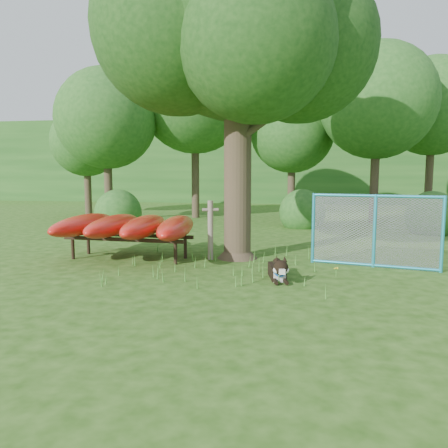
% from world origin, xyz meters
% --- Properties ---
extents(ground, '(80.00, 80.00, 0.00)m').
position_xyz_m(ground, '(0.00, 0.00, 0.00)').
color(ground, '#20470E').
rests_on(ground, ground).
extents(oak_tree, '(6.72, 5.87, 8.42)m').
position_xyz_m(oak_tree, '(0.29, 2.42, 5.62)').
color(oak_tree, '#392D1F').
rests_on(oak_tree, ground).
extents(wooden_post, '(0.40, 0.20, 1.46)m').
position_xyz_m(wooden_post, '(-0.29, 2.11, 0.77)').
color(wooden_post, '#706154').
rests_on(wooden_post, ground).
extents(kayak_rack, '(3.38, 3.31, 1.08)m').
position_xyz_m(kayak_rack, '(-2.31, 1.86, 0.82)').
color(kayak_rack, black).
rests_on(kayak_rack, ground).
extents(husky_dog, '(0.47, 1.25, 0.55)m').
position_xyz_m(husky_dog, '(1.46, 0.28, 0.20)').
color(husky_dog, black).
rests_on(husky_dog, ground).
extents(fence_section, '(2.78, 0.72, 2.77)m').
position_xyz_m(fence_section, '(3.53, 1.84, 0.83)').
color(fence_section, '#2AA4C6').
rests_on(fence_section, ground).
extents(wildflower_clump, '(0.09, 0.08, 0.20)m').
position_xyz_m(wildflower_clump, '(2.63, 0.78, 0.16)').
color(wildflower_clump, '#488A2D').
rests_on(wildflower_clump, ground).
extents(bg_tree_a, '(4.40, 4.40, 6.70)m').
position_xyz_m(bg_tree_a, '(-6.50, 10.00, 4.48)').
color(bg_tree_a, '#392D1F').
rests_on(bg_tree_a, ground).
extents(bg_tree_b, '(5.20, 5.20, 8.22)m').
position_xyz_m(bg_tree_b, '(-3.00, 12.00, 5.61)').
color(bg_tree_b, '#392D1F').
rests_on(bg_tree_b, ground).
extents(bg_tree_c, '(4.00, 4.00, 6.12)m').
position_xyz_m(bg_tree_c, '(1.50, 13.00, 4.11)').
color(bg_tree_c, '#392D1F').
rests_on(bg_tree_c, ground).
extents(bg_tree_d, '(4.80, 4.80, 7.50)m').
position_xyz_m(bg_tree_d, '(5.00, 11.00, 5.08)').
color(bg_tree_d, '#392D1F').
rests_on(bg_tree_d, ground).
extents(bg_tree_e, '(4.60, 4.60, 7.55)m').
position_xyz_m(bg_tree_e, '(8.00, 14.00, 5.23)').
color(bg_tree_e, '#392D1F').
rests_on(bg_tree_e, ground).
extents(bg_tree_f, '(3.60, 3.60, 5.55)m').
position_xyz_m(bg_tree_f, '(-9.00, 13.00, 3.73)').
color(bg_tree_f, '#392D1F').
rests_on(bg_tree_f, ground).
extents(shrub_left, '(1.80, 1.80, 1.80)m').
position_xyz_m(shrub_left, '(-5.00, 7.50, 0.00)').
color(shrub_left, '#21561B').
rests_on(shrub_left, ground).
extents(shrub_right, '(1.80, 1.80, 1.80)m').
position_xyz_m(shrub_right, '(6.50, 8.00, 0.00)').
color(shrub_right, '#21561B').
rests_on(shrub_right, ground).
extents(shrub_mid, '(1.80, 1.80, 1.80)m').
position_xyz_m(shrub_mid, '(2.00, 9.00, 0.00)').
color(shrub_mid, '#21561B').
rests_on(shrub_mid, ground).
extents(wooded_hillside, '(80.00, 12.00, 6.00)m').
position_xyz_m(wooded_hillside, '(0.00, 28.00, 3.00)').
color(wooded_hillside, '#21561B').
rests_on(wooded_hillside, ground).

